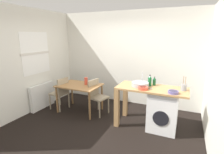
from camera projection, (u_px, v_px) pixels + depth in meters
ground_plane at (101, 127)px, 3.87m from camera, size 5.46×5.46×0.00m
wall_back at (128, 58)px, 5.10m from camera, size 4.60×0.10×2.70m
wall_window_side at (26, 62)px, 4.39m from camera, size 0.12×3.80×2.70m
wall_counter_side at (221, 79)px, 2.71m from camera, size 0.10×3.80×2.70m
radiator at (42, 96)px, 4.84m from camera, size 0.10×0.80×0.70m
dining_table at (79, 88)px, 4.57m from camera, size 1.10×0.76×0.74m
chair_person_seat at (61, 92)px, 4.72m from camera, size 0.44×0.44×0.90m
chair_opposite at (97, 95)px, 4.48m from camera, size 0.48×0.48×0.90m
kitchen_counter at (142, 93)px, 3.83m from camera, size 1.50×0.68×0.92m
washing_machine at (163, 111)px, 3.72m from camera, size 0.60×0.61×0.86m
sink_basin at (140, 84)px, 3.80m from camera, size 0.38×0.38×0.09m
tap at (142, 78)px, 3.94m from camera, size 0.02×0.02×0.28m
bottle_tall_green at (150, 81)px, 3.82m from camera, size 0.08×0.08×0.25m
bottle_squat_brown at (154, 81)px, 3.88m from camera, size 0.07×0.07×0.19m
mixing_bowl at (143, 88)px, 3.58m from camera, size 0.21×0.21×0.06m
utensil_crock at (184, 87)px, 3.49m from camera, size 0.11×0.11×0.30m
colander at (173, 92)px, 3.33m from camera, size 0.20×0.20×0.06m
vase at (86, 81)px, 4.56m from camera, size 0.09×0.09×0.19m
scissors at (149, 88)px, 3.64m from camera, size 0.15×0.06×0.01m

